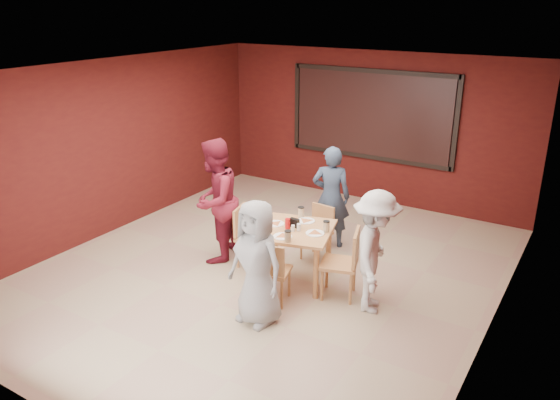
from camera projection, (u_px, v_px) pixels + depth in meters
The scene contains 11 objects.
floor at pixel (269, 270), 7.81m from camera, with size 7.00×7.00×0.00m, color tan.
window_blinds at pixel (370, 115), 9.99m from camera, with size 3.00×0.02×1.50m, color black.
dining_table at pixel (295, 235), 7.31m from camera, with size 1.20×1.20×0.92m.
chair_front at pixel (271, 269), 6.80m from camera, with size 0.51×0.51×0.86m.
chair_back at pixel (319, 229), 8.07m from camera, with size 0.43×0.43×0.80m.
chair_left at pixel (248, 232), 7.84m from camera, with size 0.51×0.51×0.88m.
chair_right at pixel (345, 260), 6.94m from camera, with size 0.57×0.57×0.93m.
diner_front at pixel (257, 263), 6.34m from camera, with size 0.75×0.49×1.54m, color #989898.
diner_back at pixel (331, 197), 8.35m from camera, with size 0.58×0.38×1.60m, color #33435A.
diner_left at pixel (215, 201), 7.87m from camera, with size 0.89×0.69×1.82m, color maroon.
diner_right at pixel (375, 252), 6.59m from camera, with size 1.00×0.58×1.55m, color silver.
Camera 1 is at (3.81, -5.85, 3.65)m, focal length 35.00 mm.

